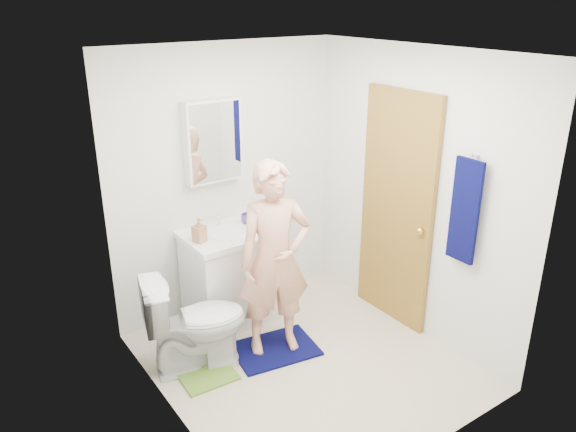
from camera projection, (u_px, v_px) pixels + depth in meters
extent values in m
cube|color=beige|center=(306.00, 363.00, 4.51)|extent=(2.20, 2.40, 0.02)
cube|color=white|center=(310.00, 50.00, 3.61)|extent=(2.20, 2.40, 0.02)
cube|color=silver|center=(226.00, 181.00, 4.98)|extent=(2.20, 0.02, 2.40)
cube|color=silver|center=(437.00, 291.00, 3.14)|extent=(2.20, 0.02, 2.40)
cube|color=silver|center=(164.00, 263.00, 3.47)|extent=(0.02, 2.40, 2.40)
cube|color=silver|center=(415.00, 194.00, 4.65)|extent=(0.02, 2.40, 2.40)
cube|color=white|center=(231.00, 278.00, 4.97)|extent=(0.75, 0.55, 0.80)
cube|color=white|center=(229.00, 234.00, 4.82)|extent=(0.79, 0.59, 0.05)
cylinder|color=white|center=(229.00, 233.00, 4.81)|extent=(0.40, 0.40, 0.03)
cylinder|color=silver|center=(219.00, 219.00, 4.92)|extent=(0.03, 0.03, 0.12)
cube|color=white|center=(213.00, 141.00, 4.70)|extent=(0.50, 0.12, 0.70)
cube|color=white|center=(216.00, 142.00, 4.66)|extent=(0.46, 0.01, 0.66)
cube|color=#A87B2E|center=(396.00, 210.00, 4.81)|extent=(0.05, 0.80, 2.05)
sphere|color=gold|center=(420.00, 231.00, 4.57)|extent=(0.07, 0.07, 0.07)
cube|color=#06083E|center=(465.00, 211.00, 4.16)|extent=(0.03, 0.24, 0.80)
cylinder|color=silver|center=(475.00, 155.00, 4.02)|extent=(0.06, 0.02, 0.02)
imported|color=white|center=(196.00, 322.00, 4.32)|extent=(0.86, 0.62, 0.79)
cube|color=#06083E|center=(275.00, 349.00, 4.64)|extent=(0.74, 0.58, 0.02)
cube|color=olive|center=(207.00, 375.00, 4.33)|extent=(0.43, 0.37, 0.02)
imported|color=#B17252|center=(199.00, 230.00, 4.58)|extent=(0.12, 0.12, 0.21)
imported|color=#543A80|center=(247.00, 218.00, 4.97)|extent=(0.13, 0.13, 0.09)
imported|color=#E19C7E|center=(275.00, 260.00, 4.37)|extent=(0.67, 0.54, 1.59)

